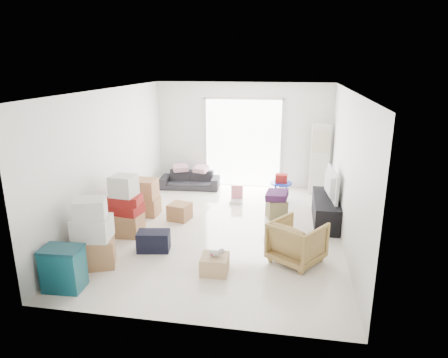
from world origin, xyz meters
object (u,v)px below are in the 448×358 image
(tv_console, at_px, (325,210))
(wood_crate, at_px, (215,264))
(ac_tower, at_px, (320,159))
(ottoman, at_px, (276,209))
(storage_bins, at_px, (63,268))
(sofa, at_px, (190,177))
(armchair, at_px, (297,240))
(television, at_px, (326,195))
(kids_table, at_px, (281,182))

(tv_console, distance_m, wood_crate, 3.04)
(ac_tower, distance_m, ottoman, 2.16)
(ac_tower, height_order, storage_bins, ac_tower)
(storage_bins, bearing_deg, ottoman, 48.96)
(sofa, xyz_separation_m, storage_bins, (-0.59, -5.00, 0.03))
(armchair, xyz_separation_m, ottoman, (-0.42, 1.91, -0.19))
(tv_console, relative_size, television, 1.52)
(ac_tower, xyz_separation_m, television, (0.05, -1.90, -0.28))
(sofa, bearing_deg, kids_table, -16.56)
(storage_bins, xyz_separation_m, ottoman, (2.90, 3.33, -0.13))
(television, relative_size, ottoman, 2.65)
(television, relative_size, kids_table, 1.62)
(television, bearing_deg, storage_bins, 124.33)
(television, height_order, kids_table, television)
(ac_tower, distance_m, kids_table, 1.21)
(tv_console, height_order, ottoman, tv_console)
(storage_bins, xyz_separation_m, kids_table, (2.95, 4.47, 0.13))
(storage_bins, relative_size, kids_table, 1.02)
(ac_tower, height_order, ottoman, ac_tower)
(television, bearing_deg, ac_tower, -3.99)
(armchair, relative_size, ottoman, 1.99)
(armchair, bearing_deg, storage_bins, 56.87)
(kids_table, xyz_separation_m, wood_crate, (-0.89, -3.64, -0.32))
(armchair, relative_size, wood_crate, 1.86)
(sofa, height_order, ottoman, sofa)
(tv_console, height_order, armchair, armchair)
(armchair, relative_size, kids_table, 1.22)
(television, distance_m, sofa, 3.76)
(ac_tower, height_order, armchair, ac_tower)
(television, xyz_separation_m, ottoman, (-1.00, 0.08, -0.40))
(television, bearing_deg, sofa, 56.64)
(tv_console, bearing_deg, kids_table, 128.01)
(television, xyz_separation_m, armchair, (-0.58, -1.83, -0.20))
(storage_bins, relative_size, wood_crate, 1.55)
(ac_tower, distance_m, wood_crate, 4.74)
(ac_tower, xyz_separation_m, wood_crate, (-1.79, -4.32, -0.74))
(ac_tower, height_order, television, ac_tower)
(kids_table, relative_size, wood_crate, 1.53)
(ac_tower, distance_m, sofa, 3.32)
(sofa, xyz_separation_m, wood_crate, (1.47, -4.17, -0.16))
(kids_table, height_order, wood_crate, kids_table)
(television, bearing_deg, ottoman, 79.84)
(sofa, bearing_deg, storage_bins, -100.46)
(ac_tower, xyz_separation_m, sofa, (-3.26, -0.15, -0.58))
(wood_crate, bearing_deg, ottoman, 71.35)
(television, bearing_deg, wood_crate, 137.21)
(armchair, bearing_deg, wood_crate, 58.62)
(tv_console, bearing_deg, armchair, -107.54)
(sofa, xyz_separation_m, kids_table, (2.36, -0.54, 0.16))
(sofa, xyz_separation_m, armchair, (2.74, -3.58, 0.09))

